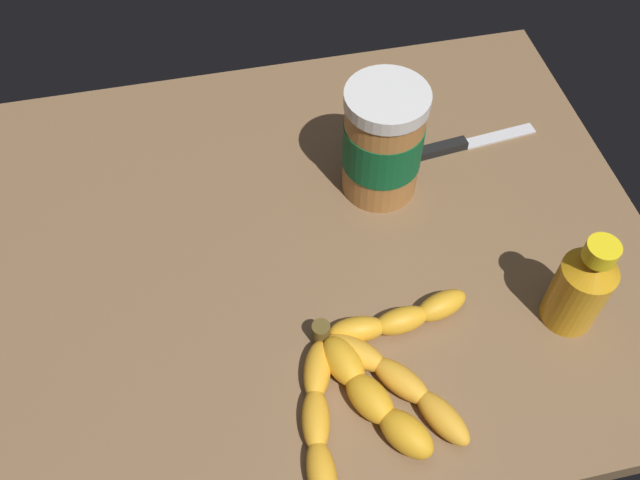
{
  "coord_description": "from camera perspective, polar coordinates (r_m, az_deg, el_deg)",
  "views": [
    {
      "loc": [
        -9.15,
        -47.7,
        67.4
      ],
      "look_at": [
        0.51,
        -3.17,
        4.7
      ],
      "focal_mm": 38.46,
      "sensor_mm": 36.0,
      "label": 1
    }
  ],
  "objects": [
    {
      "name": "ground_plane",
      "position": [
        0.84,
        -0.8,
        -0.9
      ],
      "size": [
        82.36,
        66.61,
        3.32
      ],
      "primitive_type": "cube",
      "color": "brown"
    },
    {
      "name": "butter_knife",
      "position": [
        0.95,
        12.02,
        7.91
      ],
      "size": [
        17.37,
        3.54,
        1.2
      ],
      "color": "silver",
      "rests_on": "ground_plane"
    },
    {
      "name": "peanut_butter_jar",
      "position": [
        0.83,
        5.25,
        8.09
      ],
      "size": [
        9.9,
        9.9,
        15.49
      ],
      "color": "#B27238",
      "rests_on": "ground_plane"
    },
    {
      "name": "honey_bottle",
      "position": [
        0.78,
        20.96,
        -3.59
      ],
      "size": [
        5.92,
        5.92,
        13.31
      ],
      "color": "orange",
      "rests_on": "ground_plane"
    },
    {
      "name": "banana_bunch",
      "position": [
        0.73,
        4.38,
        -11.54
      ],
      "size": [
        21.97,
        20.97,
        3.59
      ],
      "color": "gold",
      "rests_on": "ground_plane"
    }
  ]
}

